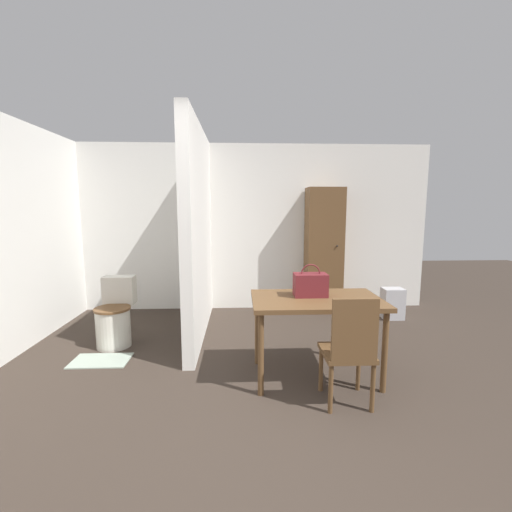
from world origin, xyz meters
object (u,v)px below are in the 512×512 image
object	(u,v)px
toilet	(115,317)
wooden_cabinet	(323,251)
space_heater	(392,303)
wooden_chair	(349,348)
dining_table	(316,307)
handbag	(310,285)

from	to	relation	value
toilet	wooden_cabinet	size ratio (longest dim) A/B	0.41
wooden_cabinet	space_heater	bearing A→B (deg)	-24.30
wooden_chair	toilet	xyz separation A→B (m)	(-2.28, 1.35, -0.16)
dining_table	toilet	world-z (taller)	toilet
handbag	wooden_cabinet	bearing A→B (deg)	73.00
handbag	space_heater	size ratio (longest dim) A/B	0.69
wooden_chair	wooden_cabinet	world-z (taller)	wooden_cabinet
dining_table	wooden_cabinet	bearing A→B (deg)	74.74
handbag	space_heater	bearing A→B (deg)	45.85
dining_table	wooden_cabinet	xyz separation A→B (m)	(0.55, 2.03, 0.26)
dining_table	handbag	bearing A→B (deg)	121.08
handbag	space_heater	distance (m)	2.25
wooden_chair	space_heater	xyz separation A→B (m)	(1.30, 2.10, -0.26)
toilet	wooden_cabinet	bearing A→B (deg)	23.51
wooden_chair	toilet	size ratio (longest dim) A/B	1.19
toilet	dining_table	bearing A→B (deg)	-22.14
wooden_chair	toilet	world-z (taller)	wooden_chair
toilet	handbag	size ratio (longest dim) A/B	2.51
dining_table	wooden_cabinet	distance (m)	2.12
dining_table	wooden_cabinet	world-z (taller)	wooden_cabinet
wooden_chair	wooden_cabinet	size ratio (longest dim) A/B	0.49
toilet	wooden_chair	bearing A→B (deg)	-30.60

